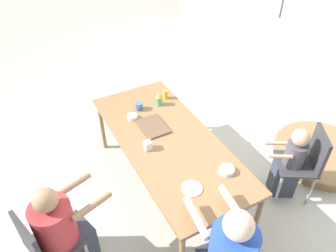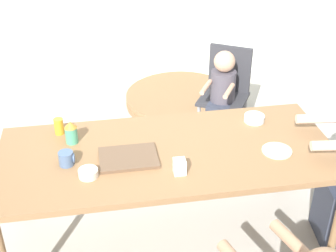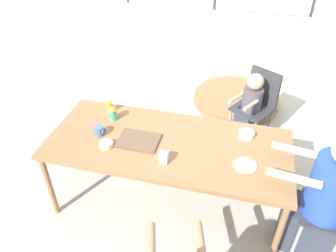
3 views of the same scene
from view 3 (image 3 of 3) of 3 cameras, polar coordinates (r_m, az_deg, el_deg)
The scene contains 14 objects.
ground_plane at distance 3.37m, azimuth 0.00°, elevation -12.70°, with size 16.00×16.00×0.00m, color #B2ADA3.
dining_table at distance 2.87m, azimuth 0.00°, elevation -3.69°, with size 2.10×0.92×0.75m.
chair_for_toddler at distance 3.94m, azimuth 15.36°, elevation 4.37°, with size 0.55×0.55×0.88m.
person_man_blue_shirt at distance 2.90m, azimuth 24.96°, elevation -12.06°, with size 0.69×0.43×1.20m.
person_toddler at distance 3.87m, azimuth 13.87°, elevation 2.27°, with size 0.39×0.45×0.92m.
food_tray_dark at distance 2.86m, azimuth -5.15°, elevation -2.52°, with size 0.35×0.26×0.02m.
coffee_mug at distance 2.96m, azimuth -11.85°, elevation -0.79°, with size 0.09×0.09×0.09m.
sippy_cup at distance 3.11m, azimuth -9.64°, elevation 2.30°, with size 0.08×0.08×0.15m.
juice_glass at distance 3.25m, azimuth -10.09°, elevation 3.38°, with size 0.06×0.06×0.11m.
milk_carton_small at distance 2.63m, azimuth -0.77°, elevation -5.48°, with size 0.07×0.07×0.09m.
bowl_white_shallow at distance 2.83m, azimuth -10.71°, elevation -3.18°, with size 0.11×0.11×0.05m.
bowl_cereal at distance 2.98m, azimuth 13.50°, elevation -1.36°, with size 0.14×0.14×0.05m.
plate_tortillas at distance 2.69m, azimuth 13.29°, elevation -6.64°, with size 0.19×0.19×0.01m.
folded_table_stack at distance 4.79m, azimuth 11.68°, elevation 4.56°, with size 1.19×1.19×0.12m.
Camera 3 is at (0.55, -2.11, 2.57)m, focal length 35.00 mm.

